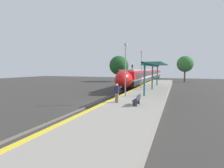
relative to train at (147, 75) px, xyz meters
The scene contains 13 objects.
ground_plane 31.65m from the train, 90.00° to the right, with size 120.00×120.00×0.00m, color #383533.
rail_left 31.66m from the train, 91.31° to the right, with size 0.08×90.00×0.15m, color slate.
rail_right 31.66m from the train, 88.69° to the right, with size 0.08×90.00×0.15m, color slate.
train is the anchor object (origin of this frame).
platform_right 31.89m from the train, 82.60° to the right, with size 5.00×64.00×0.91m.
platform_bench 34.82m from the train, 82.24° to the right, with size 0.44×1.41×0.89m.
person_waiting 34.08m from the train, 85.40° to the right, with size 0.36×0.22×1.69m.
railway_signal 9.28m from the train, 102.70° to the right, with size 0.28×0.28×4.84m.
lamppost_near 30.40m from the train, 85.37° to the right, with size 0.36×0.20×5.76m.
lamppost_mid 21.51m from the train, 83.43° to the right, with size 0.36×0.20×5.76m.
station_canopy 23.50m from the train, 77.78° to the right, with size 2.02×16.08×3.73m.
background_tree_left 9.70m from the train, 165.63° to the left, with size 5.85×5.85×7.86m.
background_tree_right 12.75m from the train, 37.12° to the left, with size 4.73×4.73×7.70m.
Camera 1 is at (7.73, -17.01, 3.91)m, focal length 28.00 mm.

